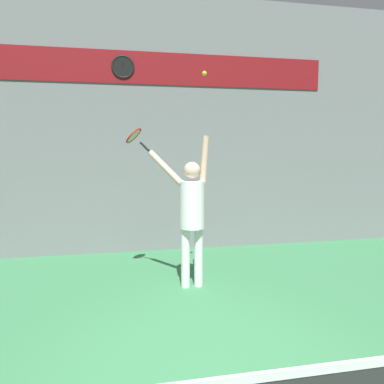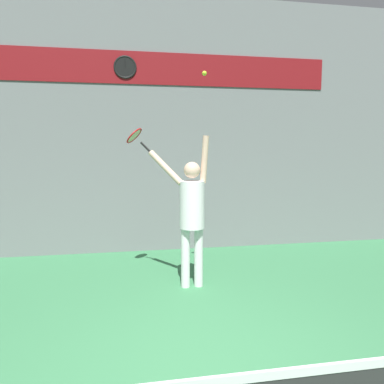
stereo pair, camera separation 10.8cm
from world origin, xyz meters
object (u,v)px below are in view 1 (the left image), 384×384
scoreboard_clock (123,67)px  tennis_racket (135,137)px  tennis_player (191,209)px  tennis_ball (204,73)px

scoreboard_clock → tennis_racket: scoreboard_clock is taller
scoreboard_clock → tennis_racket: (0.11, -1.66, -1.35)m
scoreboard_clock → tennis_player: (0.90, -2.07, -2.42)m
tennis_racket → tennis_ball: 1.38m
tennis_racket → tennis_ball: size_ratio=6.21×
scoreboard_clock → tennis_racket: 2.14m
scoreboard_clock → tennis_player: bearing=-66.5°
tennis_player → tennis_racket: bearing=152.3°
tennis_player → tennis_racket: (-0.79, 0.41, 1.06)m
tennis_player → scoreboard_clock: bearing=113.5°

